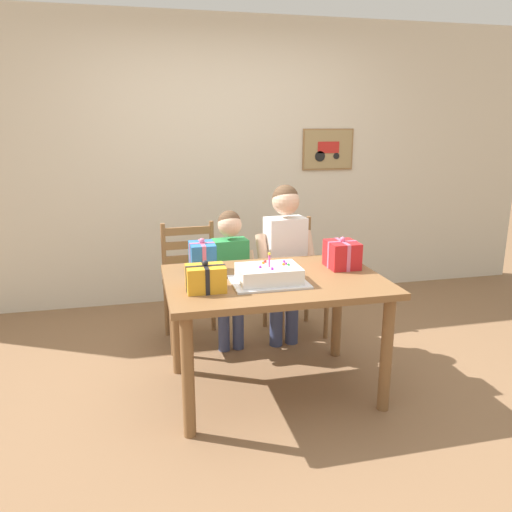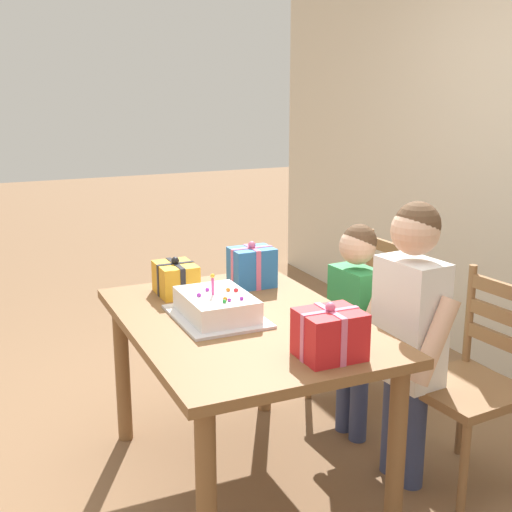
{
  "view_description": "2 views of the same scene",
  "coord_description": "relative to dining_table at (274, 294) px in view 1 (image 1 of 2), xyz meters",
  "views": [
    {
      "loc": [
        -0.79,
        -2.82,
        1.67
      ],
      "look_at": [
        -0.11,
        0.02,
        0.89
      ],
      "focal_mm": 35.35,
      "sensor_mm": 36.0,
      "label": 1
    },
    {
      "loc": [
        2.42,
        -1.03,
        1.7
      ],
      "look_at": [
        -0.06,
        0.09,
        1.0
      ],
      "focal_mm": 47.54,
      "sensor_mm": 36.0,
      "label": 2
    }
  ],
  "objects": [
    {
      "name": "chair_left",
      "position": [
        -0.41,
        0.89,
        -0.18
      ],
      "size": [
        0.44,
        0.44,
        0.92
      ],
      "color": "brown",
      "rests_on": "ground"
    },
    {
      "name": "child_younger",
      "position": [
        -0.15,
        0.65,
        -0.0
      ],
      "size": [
        0.4,
        0.23,
        1.07
      ],
      "color": "#38426B",
      "rests_on": "ground"
    },
    {
      "name": "ground_plane",
      "position": [
        0.0,
        0.0,
        -0.65
      ],
      "size": [
        20.0,
        20.0,
        0.0
      ],
      "primitive_type": "plane",
      "color": "#846042"
    },
    {
      "name": "child_older",
      "position": [
        0.26,
        0.65,
        0.1
      ],
      "size": [
        0.46,
        0.27,
        1.24
      ],
      "color": "#38426B",
      "rests_on": "ground"
    },
    {
      "name": "birthday_cake",
      "position": [
        -0.06,
        -0.09,
        0.15
      ],
      "size": [
        0.44,
        0.34,
        0.19
      ],
      "color": "silver",
      "rests_on": "dining_table"
    },
    {
      "name": "gift_box_corner_small",
      "position": [
        0.49,
        0.13,
        0.19
      ],
      "size": [
        0.19,
        0.22,
        0.21
      ],
      "color": "red",
      "rests_on": "dining_table"
    },
    {
      "name": "chair_right",
      "position": [
        0.41,
        0.89,
        -0.18
      ],
      "size": [
        0.46,
        0.46,
        0.92
      ],
      "color": "brown",
      "rests_on": "ground"
    },
    {
      "name": "gift_box_red_large",
      "position": [
        -0.44,
        -0.14,
        0.18
      ],
      "size": [
        0.22,
        0.17,
        0.18
      ],
      "color": "gold",
      "rests_on": "dining_table"
    },
    {
      "name": "gift_box_beside_cake",
      "position": [
        -0.41,
        0.23,
        0.2
      ],
      "size": [
        0.16,
        0.21,
        0.22
      ],
      "color": "#286BB7",
      "rests_on": "dining_table"
    },
    {
      "name": "dining_table",
      "position": [
        0.0,
        0.0,
        0.0
      ],
      "size": [
        1.32,
        0.91,
        0.75
      ],
      "color": "brown",
      "rests_on": "ground"
    },
    {
      "name": "back_wall",
      "position": [
        0.0,
        1.89,
        0.65
      ],
      "size": [
        6.4,
        0.11,
        2.6
      ],
      "color": "beige",
      "rests_on": "ground"
    }
  ]
}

